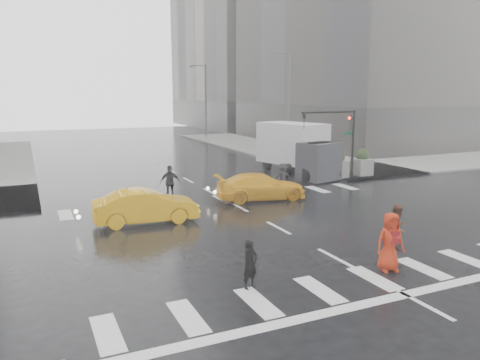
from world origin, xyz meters
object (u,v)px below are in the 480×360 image
traffic_signal_pole (341,131)px  pedestrian_orange (390,242)px  box_truck (299,148)px  pedestrian_brown (397,228)px  taxi_mid (146,206)px

traffic_signal_pole → pedestrian_orange: bearing=-120.8°
pedestrian_orange → box_truck: (6.64, 16.25, 0.93)m
pedestrian_brown → pedestrian_orange: size_ratio=0.89×
pedestrian_brown → box_truck: (5.03, 14.85, 1.04)m
pedestrian_orange → pedestrian_brown: bearing=53.9°
traffic_signal_pole → taxi_mid: (-13.88, -4.91, -2.48)m
box_truck → taxi_mid: bearing=-163.6°
traffic_signal_pole → pedestrian_brown: size_ratio=2.64×
pedestrian_brown → taxi_mid: 10.41m
traffic_signal_pole → pedestrian_brown: (-6.54, -12.28, -2.37)m
pedestrian_brown → taxi_mid: (-7.34, 7.37, -0.11)m
traffic_signal_pole → taxi_mid: traffic_signal_pole is taller
taxi_mid → box_truck: (12.38, 7.48, 1.15)m
taxi_mid → box_truck: 14.51m
taxi_mid → pedestrian_brown: bearing=-131.1°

